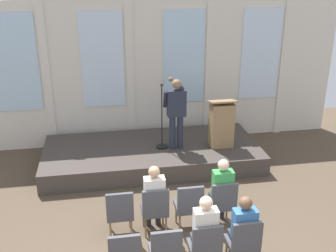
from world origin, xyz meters
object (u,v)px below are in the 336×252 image
object	(u,v)px
chair_r0_c2	(189,204)
audience_r0_c3	(222,189)
audience_r0_c1	(154,195)
chair_r1_c2	(205,245)
lectern	(221,124)
speaker	(176,109)
audience_r1_c2	(204,230)
chair_r1_c1	(165,250)
chair_r0_c1	(155,207)
chair_r1_c3	(244,241)
chair_r0_c3	(222,201)
audience_r1_c3	(243,228)
mic_stand	(162,134)
chair_r0_c0	(120,211)

from	to	relation	value
chair_r0_c2	audience_r0_c3	xyz separation A→B (m)	(0.61, 0.08, 0.20)
audience_r0_c1	audience_r0_c3	xyz separation A→B (m)	(1.21, -0.00, 0.01)
chair_r1_c2	lectern	bearing A→B (deg)	70.18
speaker	audience_r1_c2	world-z (taller)	speaker
chair_r1_c1	chair_r0_c1	bearing A→B (deg)	90.00
audience_r0_c3	chair_r1_c3	bearing A→B (deg)	-90.00
chair_r0_c3	chair_r1_c1	world-z (taller)	same
speaker	chair_r1_c1	xyz separation A→B (m)	(-0.85, -3.69, -0.87)
audience_r1_c2	audience_r1_c3	xyz separation A→B (m)	(0.61, 0.00, -0.03)
lectern	mic_stand	bearing A→B (deg)	174.67
chair_r0_c0	audience_r1_c3	world-z (taller)	audience_r1_c3
chair_r0_c1	chair_r1_c1	distance (m)	1.14
chair_r0_c2	audience_r0_c3	bearing A→B (deg)	7.58
speaker	lectern	distance (m)	1.15
lectern	speaker	bearing A→B (deg)	178.12
chair_r0_c2	audience_r1_c3	distance (m)	1.23
chair_r0_c0	audience_r0_c3	distance (m)	1.83
speaker	audience_r1_c2	distance (m)	3.67
chair_r0_c0	audience_r0_c3	size ratio (longest dim) A/B	0.71
chair_r1_c3	lectern	bearing A→B (deg)	79.00
chair_r1_c1	chair_r0_c2	bearing A→B (deg)	61.92
audience_r1_c3	chair_r0_c1	bearing A→B (deg)	139.03
chair_r0_c1	audience_r1_c2	bearing A→B (deg)	-60.16
lectern	chair_r0_c2	xyz separation A→B (m)	(-1.32, -2.51, -0.46)
mic_stand	chair_r0_c0	world-z (taller)	mic_stand
audience_r0_c1	chair_r0_c3	distance (m)	1.23
mic_stand	lectern	xyz separation A→B (m)	(1.39, -0.13, 0.22)
chair_r0_c0	chair_r0_c1	bearing A→B (deg)	0.00
audience_r0_c1	chair_r0_c1	bearing A→B (deg)	-90.00
chair_r0_c0	chair_r1_c1	distance (m)	1.29
chair_r1_c1	chair_r1_c3	distance (m)	1.21
mic_stand	chair_r0_c1	distance (m)	2.71
speaker	audience_r1_c3	size ratio (longest dim) A/B	1.29
lectern	audience_r0_c3	world-z (taller)	lectern
chair_r0_c0	audience_r1_c2	distance (m)	1.62
chair_r0_c3	chair_r1_c2	bearing A→B (deg)	-118.08
audience_r0_c3	chair_r1_c3	world-z (taller)	audience_r0_c3
audience_r0_c3	audience_r1_c3	bearing A→B (deg)	-90.00
audience_r1_c2	audience_r1_c3	distance (m)	0.61
audience_r0_c3	chair_r0_c3	bearing A→B (deg)	-90.00
audience_r0_c1	chair_r0_c2	size ratio (longest dim) A/B	1.39
chair_r0_c0	chair_r0_c1	size ratio (longest dim) A/B	1.00
speaker	audience_r1_c3	xyz separation A→B (m)	(0.36, -3.60, -0.69)
chair_r0_c3	audience_r0_c3	xyz separation A→B (m)	(-0.00, 0.08, 0.20)
audience_r1_c2	chair_r0_c2	bearing A→B (deg)	90.00
chair_r0_c3	chair_r1_c3	world-z (taller)	same
speaker	chair_r0_c2	size ratio (longest dim) A/B	1.76
chair_r1_c2	audience_r1_c2	xyz separation A→B (m)	(-0.00, 0.08, 0.21)
chair_r1_c1	audience_r1_c2	size ratio (longest dim) A/B	0.70
audience_r0_c3	mic_stand	bearing A→B (deg)	104.78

